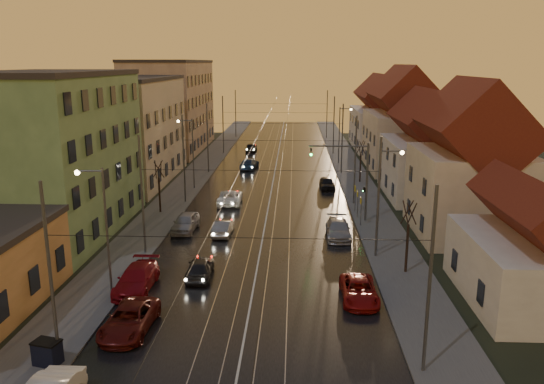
# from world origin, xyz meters

# --- Properties ---
(ground) EXTENTS (160.00, 160.00, 0.00)m
(ground) POSITION_xyz_m (0.00, 0.00, 0.00)
(ground) COLOR black
(ground) RESTS_ON ground
(road) EXTENTS (16.00, 120.00, 0.04)m
(road) POSITION_xyz_m (0.00, 40.00, 0.02)
(road) COLOR black
(road) RESTS_ON ground
(sidewalk_left) EXTENTS (4.00, 120.00, 0.15)m
(sidewalk_left) POSITION_xyz_m (-10.00, 40.00, 0.07)
(sidewalk_left) COLOR #4C4C4C
(sidewalk_left) RESTS_ON ground
(sidewalk_right) EXTENTS (4.00, 120.00, 0.15)m
(sidewalk_right) POSITION_xyz_m (10.00, 40.00, 0.07)
(sidewalk_right) COLOR #4C4C4C
(sidewalk_right) RESTS_ON ground
(tram_rail_0) EXTENTS (0.06, 120.00, 0.03)m
(tram_rail_0) POSITION_xyz_m (-2.20, 40.00, 0.06)
(tram_rail_0) COLOR gray
(tram_rail_0) RESTS_ON road
(tram_rail_1) EXTENTS (0.06, 120.00, 0.03)m
(tram_rail_1) POSITION_xyz_m (-0.77, 40.00, 0.06)
(tram_rail_1) COLOR gray
(tram_rail_1) RESTS_ON road
(tram_rail_2) EXTENTS (0.06, 120.00, 0.03)m
(tram_rail_2) POSITION_xyz_m (0.77, 40.00, 0.06)
(tram_rail_2) COLOR gray
(tram_rail_2) RESTS_ON road
(tram_rail_3) EXTENTS (0.06, 120.00, 0.03)m
(tram_rail_3) POSITION_xyz_m (2.20, 40.00, 0.06)
(tram_rail_3) COLOR gray
(tram_rail_3) RESTS_ON road
(apartment_left_1) EXTENTS (10.00, 18.00, 13.00)m
(apartment_left_1) POSITION_xyz_m (-17.50, 14.00, 6.50)
(apartment_left_1) COLOR #597F50
(apartment_left_1) RESTS_ON ground
(apartment_left_2) EXTENTS (10.00, 20.00, 12.00)m
(apartment_left_2) POSITION_xyz_m (-17.50, 34.00, 6.00)
(apartment_left_2) COLOR beige
(apartment_left_2) RESTS_ON ground
(apartment_left_3) EXTENTS (10.00, 24.00, 14.00)m
(apartment_left_3) POSITION_xyz_m (-17.50, 58.00, 7.00)
(apartment_left_3) COLOR #8E705B
(apartment_left_3) RESTS_ON ground
(house_right_0) EXTENTS (8.16, 10.20, 5.80)m
(house_right_0) POSITION_xyz_m (17.00, 2.00, 2.92)
(house_right_0) COLOR beige
(house_right_0) RESTS_ON ground
(house_right_1) EXTENTS (8.67, 10.20, 10.80)m
(house_right_1) POSITION_xyz_m (17.00, 15.00, 5.45)
(house_right_1) COLOR beige
(house_right_1) RESTS_ON ground
(house_right_2) EXTENTS (9.18, 12.24, 9.20)m
(house_right_2) POSITION_xyz_m (17.00, 28.00, 4.64)
(house_right_2) COLOR beige
(house_right_2) RESTS_ON ground
(house_right_3) EXTENTS (9.18, 14.28, 11.50)m
(house_right_3) POSITION_xyz_m (17.00, 43.00, 5.80)
(house_right_3) COLOR beige
(house_right_3) RESTS_ON ground
(house_right_4) EXTENTS (9.18, 16.32, 10.00)m
(house_right_4) POSITION_xyz_m (17.00, 61.00, 5.05)
(house_right_4) COLOR beige
(house_right_4) RESTS_ON ground
(catenary_pole_l_0) EXTENTS (0.16, 0.16, 9.00)m
(catenary_pole_l_0) POSITION_xyz_m (-8.60, -6.00, 4.50)
(catenary_pole_l_0) COLOR #595B60
(catenary_pole_l_0) RESTS_ON ground
(catenary_pole_r_0) EXTENTS (0.16, 0.16, 9.00)m
(catenary_pole_r_0) POSITION_xyz_m (8.60, -6.00, 4.50)
(catenary_pole_r_0) COLOR #595B60
(catenary_pole_r_0) RESTS_ON ground
(catenary_pole_l_1) EXTENTS (0.16, 0.16, 9.00)m
(catenary_pole_l_1) POSITION_xyz_m (-8.60, 9.00, 4.50)
(catenary_pole_l_1) COLOR #595B60
(catenary_pole_l_1) RESTS_ON ground
(catenary_pole_r_1) EXTENTS (0.16, 0.16, 9.00)m
(catenary_pole_r_1) POSITION_xyz_m (8.60, 9.00, 4.50)
(catenary_pole_r_1) COLOR #595B60
(catenary_pole_r_1) RESTS_ON ground
(catenary_pole_l_2) EXTENTS (0.16, 0.16, 9.00)m
(catenary_pole_l_2) POSITION_xyz_m (-8.60, 24.00, 4.50)
(catenary_pole_l_2) COLOR #595B60
(catenary_pole_l_2) RESTS_ON ground
(catenary_pole_r_2) EXTENTS (0.16, 0.16, 9.00)m
(catenary_pole_r_2) POSITION_xyz_m (8.60, 24.00, 4.50)
(catenary_pole_r_2) COLOR #595B60
(catenary_pole_r_2) RESTS_ON ground
(catenary_pole_l_3) EXTENTS (0.16, 0.16, 9.00)m
(catenary_pole_l_3) POSITION_xyz_m (-8.60, 39.00, 4.50)
(catenary_pole_l_3) COLOR #595B60
(catenary_pole_l_3) RESTS_ON ground
(catenary_pole_r_3) EXTENTS (0.16, 0.16, 9.00)m
(catenary_pole_r_3) POSITION_xyz_m (8.60, 39.00, 4.50)
(catenary_pole_r_3) COLOR #595B60
(catenary_pole_r_3) RESTS_ON ground
(catenary_pole_l_4) EXTENTS (0.16, 0.16, 9.00)m
(catenary_pole_l_4) POSITION_xyz_m (-8.60, 54.00, 4.50)
(catenary_pole_l_4) COLOR #595B60
(catenary_pole_l_4) RESTS_ON ground
(catenary_pole_r_4) EXTENTS (0.16, 0.16, 9.00)m
(catenary_pole_r_4) POSITION_xyz_m (8.60, 54.00, 4.50)
(catenary_pole_r_4) COLOR #595B60
(catenary_pole_r_4) RESTS_ON ground
(catenary_pole_l_5) EXTENTS (0.16, 0.16, 9.00)m
(catenary_pole_l_5) POSITION_xyz_m (-8.60, 72.00, 4.50)
(catenary_pole_l_5) COLOR #595B60
(catenary_pole_l_5) RESTS_ON ground
(catenary_pole_r_5) EXTENTS (0.16, 0.16, 9.00)m
(catenary_pole_r_5) POSITION_xyz_m (8.60, 72.00, 4.50)
(catenary_pole_r_5) COLOR #595B60
(catenary_pole_r_5) RESTS_ON ground
(street_lamp_0) EXTENTS (1.75, 0.32, 8.00)m
(street_lamp_0) POSITION_xyz_m (-9.10, 2.00, 4.89)
(street_lamp_0) COLOR #595B60
(street_lamp_0) RESTS_ON ground
(street_lamp_1) EXTENTS (1.75, 0.32, 8.00)m
(street_lamp_1) POSITION_xyz_m (9.10, 10.00, 4.89)
(street_lamp_1) COLOR #595B60
(street_lamp_1) RESTS_ON ground
(street_lamp_2) EXTENTS (1.75, 0.32, 8.00)m
(street_lamp_2) POSITION_xyz_m (-9.10, 30.00, 4.89)
(street_lamp_2) COLOR #595B60
(street_lamp_2) RESTS_ON ground
(street_lamp_3) EXTENTS (1.75, 0.32, 8.00)m
(street_lamp_3) POSITION_xyz_m (9.10, 46.00, 4.89)
(street_lamp_3) COLOR #595B60
(street_lamp_3) RESTS_ON ground
(traffic_light_mast) EXTENTS (5.30, 0.32, 7.20)m
(traffic_light_mast) POSITION_xyz_m (7.99, 18.00, 4.60)
(traffic_light_mast) COLOR #595B60
(traffic_light_mast) RESTS_ON ground
(bare_tree_0) EXTENTS (1.09, 1.09, 5.11)m
(bare_tree_0) POSITION_xyz_m (-10.20, 20.00, 2.49)
(bare_tree_0) COLOR black
(bare_tree_0) RESTS_ON ground
(bare_tree_1) EXTENTS (1.09, 1.09, 5.11)m
(bare_tree_1) POSITION_xyz_m (10.20, 6.00, 2.49)
(bare_tree_1) COLOR black
(bare_tree_1) RESTS_ON ground
(bare_tree_2) EXTENTS (1.09, 1.09, 5.11)m
(bare_tree_2) POSITION_xyz_m (10.40, 34.00, 2.49)
(bare_tree_2) COLOR black
(bare_tree_2) RESTS_ON ground
(driving_car_0) EXTENTS (1.80, 4.13, 1.38)m
(driving_car_0) POSITION_xyz_m (-3.72, 4.72, 0.69)
(driving_car_0) COLOR black
(driving_car_0) RESTS_ON ground
(driving_car_1) EXTENTS (1.52, 3.98, 1.29)m
(driving_car_1) POSITION_xyz_m (-3.35, 13.79, 0.65)
(driving_car_1) COLOR gray
(driving_car_1) RESTS_ON ground
(driving_car_2) EXTENTS (2.47, 5.08, 1.39)m
(driving_car_2) POSITION_xyz_m (-3.96, 23.75, 0.70)
(driving_car_2) COLOR white
(driving_car_2) RESTS_ON ground
(driving_car_3) EXTENTS (2.54, 5.05, 1.40)m
(driving_car_3) POSITION_xyz_m (-3.54, 42.15, 0.70)
(driving_car_3) COLOR navy
(driving_car_3) RESTS_ON ground
(driving_car_4) EXTENTS (1.68, 4.15, 1.41)m
(driving_car_4) POSITION_xyz_m (-4.39, 56.22, 0.71)
(driving_car_4) COLOR black
(driving_car_4) RESTS_ON ground
(parked_left_1) EXTENTS (2.45, 4.99, 1.36)m
(parked_left_1) POSITION_xyz_m (-6.20, -2.70, 0.68)
(parked_left_1) COLOR #55110E
(parked_left_1) RESTS_ON ground
(parked_left_2) EXTENTS (2.07, 5.09, 1.48)m
(parked_left_2) POSITION_xyz_m (-7.37, 2.63, 0.74)
(parked_left_2) COLOR maroon
(parked_left_2) RESTS_ON ground
(parked_left_3) EXTENTS (2.01, 4.57, 1.53)m
(parked_left_3) POSITION_xyz_m (-6.70, 14.71, 0.76)
(parked_left_3) COLOR #A8A8AE
(parked_left_3) RESTS_ON ground
(parked_right_0) EXTENTS (2.11, 4.58, 1.27)m
(parked_right_0) POSITION_xyz_m (6.52, 1.66, 0.64)
(parked_right_0) COLOR maroon
(parked_right_0) RESTS_ON ground
(parked_right_1) EXTENTS (2.02, 4.83, 1.39)m
(parked_right_1) POSITION_xyz_m (6.20, 13.57, 0.70)
(parked_right_1) COLOR #A5A5AB
(parked_right_1) RESTS_ON ground
(parked_right_2) EXTENTS (1.76, 4.03, 1.35)m
(parked_right_2) POSITION_xyz_m (6.30, 30.69, 0.68)
(parked_right_2) COLOR black
(parked_right_2) RESTS_ON ground
(dumpster) EXTENTS (1.36, 1.06, 1.10)m
(dumpster) POSITION_xyz_m (-9.04, -6.21, 0.70)
(dumpster) COLOR black
(dumpster) RESTS_ON sidewalk_left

